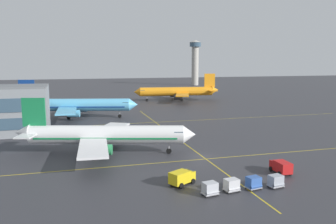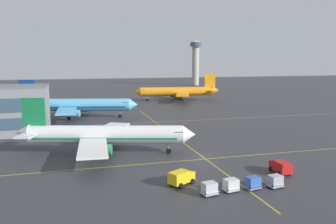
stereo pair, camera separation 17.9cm
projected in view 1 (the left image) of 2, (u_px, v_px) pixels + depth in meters
name	position (u px, v px, depth m)	size (l,w,h in m)	color
ground_plane	(202.00, 156.00, 66.13)	(600.00, 600.00, 0.00)	#333338
airliner_front_gate	(104.00, 135.00, 67.47)	(35.41, 30.19, 11.18)	white
airliner_second_row	(75.00, 105.00, 109.63)	(39.40, 33.52, 12.38)	#5BB7E5
airliner_third_row	(178.00, 92.00, 157.46)	(39.98, 34.25, 12.42)	orange
taxiway_markings	(175.00, 136.00, 83.43)	(128.17, 88.75, 0.01)	yellow
service_truck_red_van	(281.00, 166.00, 55.91)	(2.24, 4.16, 2.10)	red
service_truck_catering	(182.00, 177.00, 50.83)	(4.48, 3.63, 2.10)	yellow
baggage_cart_row_leftmost	(210.00, 188.00, 46.68)	(2.85, 1.98, 1.86)	#99999E
baggage_cart_row_second	(232.00, 185.00, 48.01)	(2.85, 1.98, 1.86)	#99999E
baggage_cart_row_middle	(254.00, 183.00, 48.94)	(2.85, 1.98, 1.86)	#99999E
baggage_cart_row_fourth	(276.00, 181.00, 49.59)	(2.85, 1.98, 1.86)	#99999E
control_tower	(195.00, 59.00, 255.98)	(8.82, 8.82, 33.73)	#ADA89E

